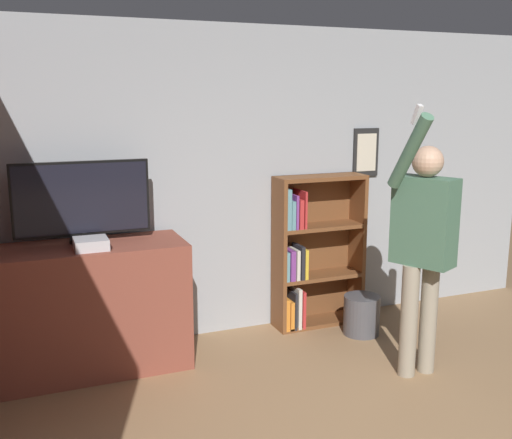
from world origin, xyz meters
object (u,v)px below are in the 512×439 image
Objects in this scene: bookshelf at (310,254)px; person at (424,238)px; waste_bin at (362,315)px; television at (82,201)px; game_console at (91,244)px.

person reaches higher than bookshelf.
bookshelf is 1.32m from person.
waste_bin is at bearing -48.54° from bookshelf.
television reaches higher than game_console.
television is 4.21× the size of game_console.
person is at bearing -91.56° from waste_bin.
game_console is 0.68× the size of waste_bin.
television is 2.58m from person.
bookshelf is at bearing 3.11° from television.
waste_bin is (0.02, 0.84, -0.89)m from person.
bookshelf is (1.99, 0.11, -0.64)m from television.
bookshelf is at bearing 168.82° from person.
person is 5.81× the size of waste_bin.
game_console is 2.45m from person.
bookshelf reaches higher than game_console.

